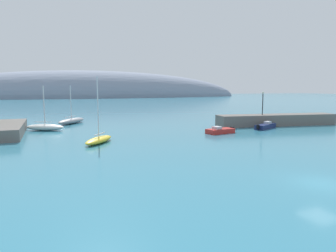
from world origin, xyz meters
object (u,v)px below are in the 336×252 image
at_px(motorboat_red_foreground, 220,131).
at_px(motorboat_navy_outer, 266,126).
at_px(sailboat_white_outer_mooring, 45,127).
at_px(sailboat_grey_near_shore, 72,121).
at_px(harbor_lamp_post, 263,101).
at_px(sailboat_yellow_mid_mooring, 99,139).

distance_m(motorboat_red_foreground, motorboat_navy_outer, 10.24).
bearing_deg(motorboat_red_foreground, sailboat_white_outer_mooring, -38.20).
height_order(sailboat_white_outer_mooring, motorboat_red_foreground, sailboat_white_outer_mooring).
relative_size(sailboat_grey_near_shore, harbor_lamp_post, 1.84).
relative_size(motorboat_navy_outer, harbor_lamp_post, 1.32).
distance_m(sailboat_yellow_mid_mooring, harbor_lamp_post, 31.37).
xyz_separation_m(sailboat_grey_near_shore, sailboat_white_outer_mooring, (-4.73, -8.50, 0.01)).
height_order(sailboat_yellow_mid_mooring, motorboat_red_foreground, sailboat_yellow_mid_mooring).
bearing_deg(sailboat_yellow_mid_mooring, sailboat_grey_near_shore, -139.83).
height_order(sailboat_grey_near_shore, sailboat_white_outer_mooring, sailboat_grey_near_shore).
bearing_deg(motorboat_navy_outer, harbor_lamp_post, 34.77).
xyz_separation_m(sailboat_white_outer_mooring, motorboat_navy_outer, (35.18, -11.47, -0.14)).
relative_size(motorboat_red_foreground, motorboat_navy_outer, 0.89).
height_order(motorboat_red_foreground, motorboat_navy_outer, motorboat_navy_outer).
height_order(motorboat_navy_outer, harbor_lamp_post, harbor_lamp_post).
bearing_deg(motorboat_navy_outer, sailboat_grey_near_shore, 120.28).
xyz_separation_m(sailboat_yellow_mid_mooring, sailboat_white_outer_mooring, (-6.40, 14.74, 0.11)).
relative_size(sailboat_white_outer_mooring, motorboat_red_foreground, 1.46).
xyz_separation_m(motorboat_red_foreground, harbor_lamp_post, (11.75, 4.79, 4.27)).
relative_size(sailboat_yellow_mid_mooring, motorboat_red_foreground, 1.66).
bearing_deg(sailboat_grey_near_shore, sailboat_white_outer_mooring, -172.52).
xyz_separation_m(motorboat_red_foreground, motorboat_navy_outer, (10.09, 1.75, 0.04)).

